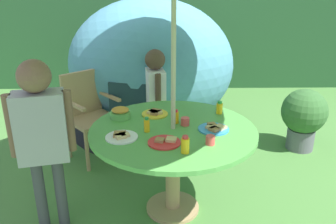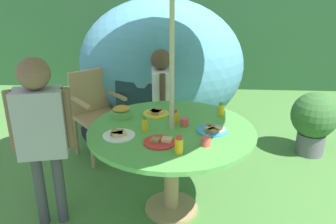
% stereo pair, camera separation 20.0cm
% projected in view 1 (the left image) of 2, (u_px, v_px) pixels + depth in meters
% --- Properties ---
extents(ground_plane, '(10.00, 10.00, 0.02)m').
position_uv_depth(ground_plane, '(173.00, 209.00, 3.00)').
color(ground_plane, '#477A38').
extents(hedge_backdrop, '(9.00, 0.70, 2.14)m').
position_uv_depth(hedge_backdrop, '(167.00, 23.00, 6.09)').
color(hedge_backdrop, '#234C28').
rests_on(hedge_backdrop, ground_plane).
extents(garden_table, '(1.29, 1.29, 0.74)m').
position_uv_depth(garden_table, '(173.00, 143.00, 2.77)').
color(garden_table, tan).
rests_on(garden_table, ground_plane).
extents(wooden_chair, '(0.61, 0.61, 0.92)m').
position_uv_depth(wooden_chair, '(88.00, 110.00, 3.70)').
color(wooden_chair, tan).
rests_on(wooden_chair, ground_plane).
extents(dome_tent, '(2.39, 2.39, 1.62)m').
position_uv_depth(dome_tent, '(150.00, 65.00, 4.39)').
color(dome_tent, teal).
rests_on(dome_tent, ground_plane).
extents(potted_plant, '(0.49, 0.49, 0.70)m').
position_uv_depth(potted_plant, '(304.00, 115.00, 3.89)').
color(potted_plant, '#595960').
rests_on(potted_plant, ground_plane).
extents(child_in_white_shirt, '(0.22, 0.40, 1.18)m').
position_uv_depth(child_in_white_shirt, '(155.00, 91.00, 3.55)').
color(child_in_white_shirt, '#3F3F47').
rests_on(child_in_white_shirt, ground_plane).
extents(child_in_grey_shirt, '(0.44, 0.26, 1.34)m').
position_uv_depth(child_in_grey_shirt, '(41.00, 127.00, 2.47)').
color(child_in_grey_shirt, '#3F3F47').
rests_on(child_in_grey_shirt, ground_plane).
extents(snack_bowl, '(0.17, 0.17, 0.09)m').
position_uv_depth(snack_bowl, '(120.00, 113.00, 2.91)').
color(snack_bowl, '#66B259').
rests_on(snack_bowl, garden_table).
extents(plate_near_right, '(0.24, 0.24, 0.03)m').
position_uv_depth(plate_near_right, '(214.00, 128.00, 2.70)').
color(plate_near_right, '#338CD8').
rests_on(plate_near_right, garden_table).
extents(plate_center_back, '(0.22, 0.22, 0.03)m').
position_uv_depth(plate_center_back, '(155.00, 113.00, 2.99)').
color(plate_center_back, yellow).
rests_on(plate_center_back, garden_table).
extents(plate_far_right, '(0.24, 0.24, 0.03)m').
position_uv_depth(plate_far_right, '(121.00, 136.00, 2.57)').
color(plate_far_right, white).
rests_on(plate_far_right, garden_table).
extents(plate_front_edge, '(0.23, 0.23, 0.03)m').
position_uv_depth(plate_front_edge, '(165.00, 142.00, 2.49)').
color(plate_front_edge, red).
rests_on(plate_front_edge, garden_table).
extents(juice_bottle_near_left, '(0.04, 0.04, 0.12)m').
position_uv_depth(juice_bottle_near_left, '(147.00, 125.00, 2.65)').
color(juice_bottle_near_left, yellow).
rests_on(juice_bottle_near_left, garden_table).
extents(juice_bottle_far_left, '(0.05, 0.05, 0.11)m').
position_uv_depth(juice_bottle_far_left, '(219.00, 108.00, 3.00)').
color(juice_bottle_far_left, yellow).
rests_on(juice_bottle_far_left, garden_table).
extents(juice_bottle_center_front, '(0.05, 0.05, 0.11)m').
position_uv_depth(juice_bottle_center_front, '(175.00, 117.00, 2.81)').
color(juice_bottle_center_front, yellow).
rests_on(juice_bottle_center_front, garden_table).
extents(juice_bottle_mid_left, '(0.06, 0.06, 0.12)m').
position_uv_depth(juice_bottle_mid_left, '(185.00, 145.00, 2.34)').
color(juice_bottle_mid_left, yellow).
rests_on(juice_bottle_mid_left, garden_table).
extents(cup_near, '(0.07, 0.07, 0.06)m').
position_uv_depth(cup_near, '(185.00, 121.00, 2.78)').
color(cup_near, '#E04C47').
rests_on(cup_near, garden_table).
extents(cup_far, '(0.07, 0.07, 0.06)m').
position_uv_depth(cup_far, '(210.00, 140.00, 2.46)').
color(cup_far, '#E04C47').
rests_on(cup_far, garden_table).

